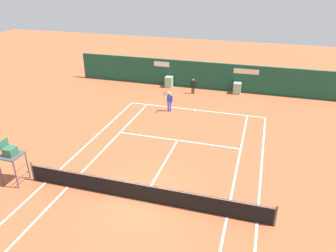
# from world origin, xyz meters

# --- Properties ---
(ground_plane) EXTENTS (80.00, 80.00, 0.01)m
(ground_plane) POSITION_xyz_m (-0.00, 0.58, 0.00)
(ground_plane) COLOR #B25633
(tennis_net) EXTENTS (12.10, 0.10, 1.07)m
(tennis_net) POSITION_xyz_m (0.00, 0.00, 0.51)
(tennis_net) COLOR #4C4C51
(tennis_net) RESTS_ON ground_plane
(sponsor_back_wall) EXTENTS (25.00, 1.02, 2.46)m
(sponsor_back_wall) POSITION_xyz_m (-0.03, 16.97, 1.19)
(sponsor_back_wall) COLOR #194C38
(sponsor_back_wall) RESTS_ON ground_plane
(umpire_chair) EXTENTS (1.00, 1.00, 2.40)m
(umpire_chair) POSITION_xyz_m (-6.78, -0.37, 1.61)
(umpire_chair) COLOR #47474C
(umpire_chair) RESTS_ON ground_plane
(player_on_baseline) EXTENTS (0.59, 0.67, 1.79)m
(player_on_baseline) POSITION_xyz_m (-1.86, 10.85, 0.94)
(player_on_baseline) COLOR blue
(player_on_baseline) RESTS_ON ground_plane
(ball_kid_right_post) EXTENTS (0.45, 0.22, 1.36)m
(ball_kid_right_post) POSITION_xyz_m (-0.99, 15.29, 0.78)
(ball_kid_right_post) COLOR black
(ball_kid_right_post) RESTS_ON ground_plane
(tennis_ball_mid_court) EXTENTS (0.07, 0.07, 0.07)m
(tennis_ball_mid_court) POSITION_xyz_m (-2.48, 5.74, 0.03)
(tennis_ball_mid_court) COLOR #CCE033
(tennis_ball_mid_court) RESTS_ON ground_plane
(tennis_ball_by_sideline) EXTENTS (0.07, 0.07, 0.07)m
(tennis_ball_by_sideline) POSITION_xyz_m (-3.45, 8.07, 0.03)
(tennis_ball_by_sideline) COLOR #CCE033
(tennis_ball_by_sideline) RESTS_ON ground_plane
(tennis_ball_near_service_line) EXTENTS (0.07, 0.07, 0.07)m
(tennis_ball_near_service_line) POSITION_xyz_m (-0.16, 3.11, 0.03)
(tennis_ball_near_service_line) COLOR #CCE033
(tennis_ball_near_service_line) RESTS_ON ground_plane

